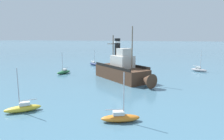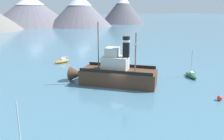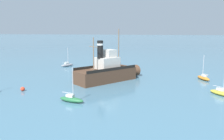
# 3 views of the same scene
# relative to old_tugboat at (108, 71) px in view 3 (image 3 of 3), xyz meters

# --- Properties ---
(ground_plane) EXTENTS (600.00, 600.00, 0.00)m
(ground_plane) POSITION_rel_old_tugboat_xyz_m (-0.40, -2.19, -1.83)
(ground_plane) COLOR #477289
(old_tugboat) EXTENTS (13.13, 11.94, 9.90)m
(old_tugboat) POSITION_rel_old_tugboat_xyz_m (0.00, 0.00, 0.00)
(old_tugboat) COLOR #4C3323
(old_tugboat) RESTS_ON ground
(sailboat_orange) EXTENTS (3.94, 2.44, 4.90)m
(sailboat_orange) POSITION_rel_old_tugboat_xyz_m (-4.07, 18.35, -1.40)
(sailboat_orange) COLOR orange
(sailboat_orange) RESTS_ON ground
(sailboat_yellow) EXTENTS (3.57, 3.35, 4.90)m
(sailboat_yellow) POSITION_rel_old_tugboat_xyz_m (6.85, 18.82, -1.40)
(sailboat_yellow) COLOR gold
(sailboat_yellow) RESTS_ON ground
(sailboat_green) EXTENTS (2.10, 3.96, 4.90)m
(sailboat_green) POSITION_rel_old_tugboat_xyz_m (13.93, -2.45, -1.40)
(sailboat_green) COLOR #286B3D
(sailboat_green) RESTS_ON ground
(sailboat_grey) EXTENTS (3.83, 2.89, 4.90)m
(sailboat_grey) POSITION_rel_old_tugboat_xyz_m (-15.11, -13.92, -1.40)
(sailboat_grey) COLOR gray
(sailboat_grey) RESTS_ON ground
(mooring_buoy) EXTENTS (0.69, 0.69, 0.69)m
(mooring_buoy) POSITION_rel_old_tugboat_xyz_m (9.77, -12.20, -1.48)
(mooring_buoy) COLOR red
(mooring_buoy) RESTS_ON ground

